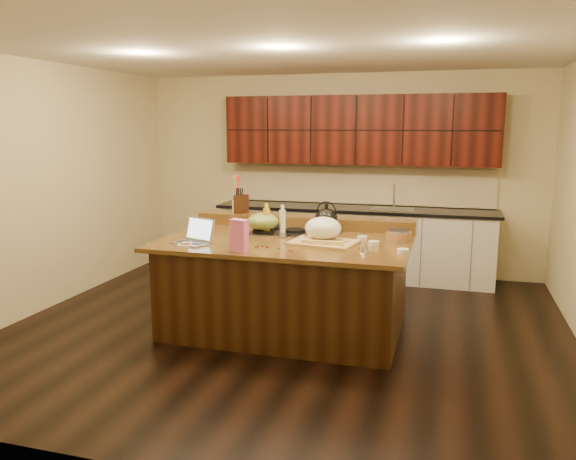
% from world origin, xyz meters
% --- Properties ---
extents(room, '(5.52, 5.02, 2.72)m').
position_xyz_m(room, '(0.00, 0.00, 1.35)').
color(room, black).
rests_on(room, ground).
extents(island, '(2.40, 1.60, 0.92)m').
position_xyz_m(island, '(0.00, 0.00, 0.46)').
color(island, black).
rests_on(island, ground).
extents(back_ledge, '(2.40, 0.30, 0.12)m').
position_xyz_m(back_ledge, '(0.00, 0.70, 0.98)').
color(back_ledge, black).
rests_on(back_ledge, island).
extents(cooktop, '(0.92, 0.52, 0.05)m').
position_xyz_m(cooktop, '(0.00, 0.30, 0.94)').
color(cooktop, gray).
rests_on(cooktop, island).
extents(back_counter, '(3.70, 0.66, 2.40)m').
position_xyz_m(back_counter, '(0.30, 2.23, 0.98)').
color(back_counter, silver).
rests_on(back_counter, ground).
extents(kettle, '(0.24, 0.24, 0.21)m').
position_xyz_m(kettle, '(0.30, 0.43, 1.07)').
color(kettle, black).
rests_on(kettle, cooktop).
extents(green_bowl, '(0.35, 0.35, 0.17)m').
position_xyz_m(green_bowl, '(-0.30, 0.17, 1.05)').
color(green_bowl, olive).
rests_on(green_bowl, cooktop).
extents(laptop, '(0.41, 0.36, 0.23)m').
position_xyz_m(laptop, '(-0.77, -0.42, 0.98)').
color(laptop, '#B7B7BC').
rests_on(laptop, island).
extents(oil_bottle, '(0.09, 0.09, 0.27)m').
position_xyz_m(oil_bottle, '(-0.25, 0.14, 1.06)').
color(oil_bottle, gold).
rests_on(oil_bottle, island).
extents(vinegar_bottle, '(0.07, 0.07, 0.25)m').
position_xyz_m(vinegar_bottle, '(-0.11, 0.23, 1.04)').
color(vinegar_bottle, silver).
rests_on(vinegar_bottle, island).
extents(wooden_tray, '(0.66, 0.52, 0.24)m').
position_xyz_m(wooden_tray, '(0.38, -0.07, 1.03)').
color(wooden_tray, tan).
rests_on(wooden_tray, island).
extents(ramekin_a, '(0.11, 0.11, 0.04)m').
position_xyz_m(ramekin_a, '(1.15, -0.34, 0.94)').
color(ramekin_a, white).
rests_on(ramekin_a, island).
extents(ramekin_b, '(0.10, 0.10, 0.04)m').
position_xyz_m(ramekin_b, '(0.72, 0.12, 0.94)').
color(ramekin_b, white).
rests_on(ramekin_b, island).
extents(ramekin_c, '(0.12, 0.12, 0.04)m').
position_xyz_m(ramekin_c, '(0.86, -0.08, 0.94)').
color(ramekin_c, white).
rests_on(ramekin_c, island).
extents(strainer_bowl, '(0.29, 0.29, 0.09)m').
position_xyz_m(strainer_bowl, '(1.06, 0.21, 0.97)').
color(strainer_bowl, '#996B3F').
rests_on(strainer_bowl, island).
extents(kitchen_timer, '(0.10, 0.10, 0.07)m').
position_xyz_m(kitchen_timer, '(0.81, -0.35, 0.96)').
color(kitchen_timer, silver).
rests_on(kitchen_timer, island).
extents(pink_bag, '(0.17, 0.12, 0.29)m').
position_xyz_m(pink_bag, '(-0.24, -0.66, 1.06)').
color(pink_bag, pink).
rests_on(pink_bag, island).
extents(candy_plate, '(0.23, 0.23, 0.01)m').
position_xyz_m(candy_plate, '(-0.81, -0.54, 0.93)').
color(candy_plate, white).
rests_on(candy_plate, island).
extents(package_box, '(0.10, 0.09, 0.12)m').
position_xyz_m(package_box, '(-1.15, 0.29, 0.98)').
color(package_box, '#D6CD4B').
rests_on(package_box, island).
extents(utensil_crock, '(0.15, 0.15, 0.14)m').
position_xyz_m(utensil_crock, '(-0.78, 0.70, 1.11)').
color(utensil_crock, white).
rests_on(utensil_crock, back_ledge).
extents(knife_block, '(0.13, 0.18, 0.21)m').
position_xyz_m(knife_block, '(-0.74, 0.70, 1.14)').
color(knife_block, black).
rests_on(knife_block, back_ledge).
extents(gumdrop_0, '(0.02, 0.02, 0.02)m').
position_xyz_m(gumdrop_0, '(-0.27, -0.46, 0.93)').
color(gumdrop_0, red).
rests_on(gumdrop_0, island).
extents(gumdrop_1, '(0.02, 0.02, 0.02)m').
position_xyz_m(gumdrop_1, '(-0.08, -0.40, 0.93)').
color(gumdrop_1, '#198C26').
rests_on(gumdrop_1, island).
extents(gumdrop_2, '(0.02, 0.02, 0.02)m').
position_xyz_m(gumdrop_2, '(-0.11, -0.41, 0.93)').
color(gumdrop_2, red).
rests_on(gumdrop_2, island).
extents(gumdrop_3, '(0.02, 0.02, 0.02)m').
position_xyz_m(gumdrop_3, '(-0.22, -0.47, 0.93)').
color(gumdrop_3, '#198C26').
rests_on(gumdrop_3, island).
extents(gumdrop_4, '(0.02, 0.02, 0.02)m').
position_xyz_m(gumdrop_4, '(-0.05, -0.43, 0.93)').
color(gumdrop_4, red).
rests_on(gumdrop_4, island).
extents(gumdrop_5, '(0.02, 0.02, 0.02)m').
position_xyz_m(gumdrop_5, '(-0.16, -0.38, 0.93)').
color(gumdrop_5, '#198C26').
rests_on(gumdrop_5, island).
extents(gumdrop_6, '(0.02, 0.02, 0.02)m').
position_xyz_m(gumdrop_6, '(-0.15, -0.47, 0.93)').
color(gumdrop_6, red).
rests_on(gumdrop_6, island).
extents(gumdrop_7, '(0.02, 0.02, 0.02)m').
position_xyz_m(gumdrop_7, '(0.06, -0.46, 0.93)').
color(gumdrop_7, '#198C26').
rests_on(gumdrop_7, island).
extents(gumdrop_8, '(0.02, 0.02, 0.02)m').
position_xyz_m(gumdrop_8, '(0.19, -0.52, 0.93)').
color(gumdrop_8, red).
rests_on(gumdrop_8, island).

